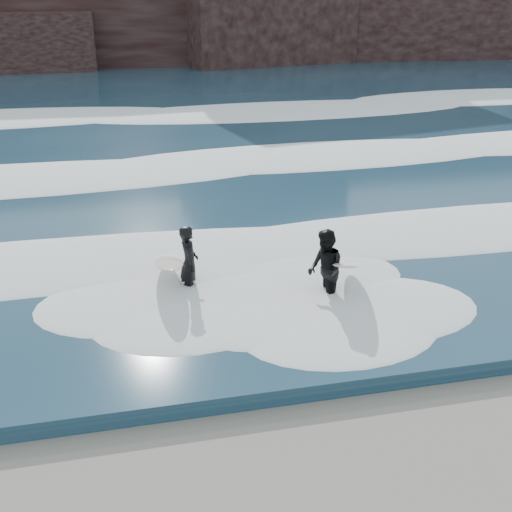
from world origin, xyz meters
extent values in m
cube|color=navy|center=(0.00, 29.00, 0.15)|extent=(90.00, 52.00, 0.30)
ellipsoid|color=white|center=(0.00, 9.00, 0.40)|extent=(60.00, 3.20, 0.20)
ellipsoid|color=white|center=(0.00, 16.00, 0.42)|extent=(60.00, 4.00, 0.24)
ellipsoid|color=white|center=(0.00, 25.00, 0.45)|extent=(60.00, 4.80, 0.30)
imported|color=black|center=(-1.12, 6.91, 0.77)|extent=(0.37, 0.56, 1.53)
ellipsoid|color=silver|center=(-1.52, 6.96, 0.80)|extent=(0.60, 2.10, 0.66)
imported|color=black|center=(1.37, 5.92, 0.80)|extent=(0.61, 0.78, 1.60)
ellipsoid|color=silver|center=(1.79, 5.92, 0.86)|extent=(1.20, 1.88, 0.83)
camera|label=1|loc=(-2.37, -4.66, 5.91)|focal=45.00mm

